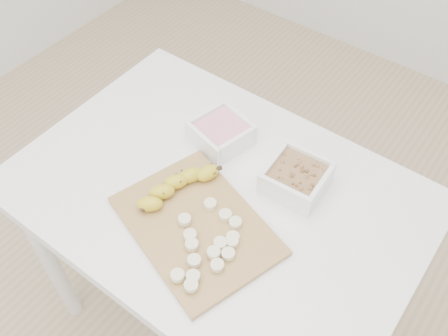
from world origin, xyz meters
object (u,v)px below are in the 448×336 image
Objects in this scene: bowl_yogurt at (221,133)px; banana at (176,187)px; table at (217,213)px; cutting_board at (196,225)px; bowl_granola at (296,177)px.

bowl_yogurt is 0.21m from banana.
cutting_board is (0.03, -0.11, 0.10)m from table.
bowl_granola is (0.24, -0.01, 0.00)m from bowl_yogurt.
bowl_granola reaches higher than bowl_yogurt.
table is 0.23m from bowl_granola.
cutting_board is (0.12, -0.26, -0.02)m from bowl_yogurt.
bowl_granola is at bearing -3.10° from bowl_yogurt.
bowl_yogurt is at bearing 123.28° from table.
bowl_yogurt is at bearing 115.03° from cutting_board.
bowl_granola is at bearing 63.55° from cutting_board.
bowl_yogurt is 0.28m from cutting_board.
table is 2.68× the size of cutting_board.
cutting_board is at bearing 5.23° from banana.
bowl_yogurt is (-0.09, 0.14, 0.13)m from table.
bowl_yogurt reaches higher than banana.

